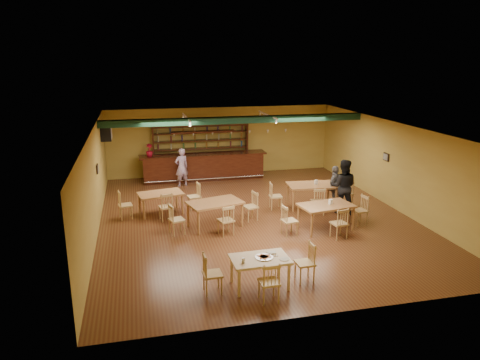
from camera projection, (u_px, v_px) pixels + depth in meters
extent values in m
plane|color=#552B18|center=(255.00, 217.00, 15.12)|extent=(12.00, 12.00, 0.00)
cube|color=#10311E|center=(236.00, 120.00, 16.99)|extent=(10.00, 0.30, 0.25)
cube|color=white|center=(186.00, 117.00, 17.14)|extent=(0.05, 2.50, 0.05)
cube|color=white|center=(268.00, 115.00, 17.84)|extent=(0.05, 2.50, 0.05)
cube|color=white|center=(106.00, 133.00, 17.39)|extent=(0.34, 0.70, 0.48)
cube|color=black|center=(97.00, 169.00, 14.52)|extent=(0.04, 0.34, 0.28)
cube|color=black|center=(386.00, 157.00, 16.23)|extent=(0.04, 0.34, 0.28)
cube|color=#35110A|center=(204.00, 167.00, 19.60)|extent=(5.42, 0.85, 1.13)
cube|color=#35110A|center=(201.00, 151.00, 20.04)|extent=(4.20, 0.40, 2.28)
imported|color=#A60F24|center=(149.00, 150.00, 18.89)|extent=(0.38, 0.38, 0.53)
cube|color=olive|center=(161.00, 203.00, 15.39)|extent=(1.59, 1.12, 0.73)
cube|color=olive|center=(311.00, 196.00, 16.04)|extent=(1.76, 1.16, 0.84)
cube|color=olive|center=(215.00, 214.00, 14.19)|extent=(1.84, 1.39, 0.82)
cube|color=olive|center=(326.00, 217.00, 13.97)|extent=(1.73, 1.19, 0.80)
cube|color=beige|center=(260.00, 272.00, 10.52)|extent=(1.35, 0.89, 0.71)
cylinder|color=silver|center=(264.00, 257.00, 10.44)|extent=(0.40, 0.40, 0.01)
cylinder|color=#EAE5C6|center=(243.00, 260.00, 10.18)|extent=(0.08, 0.08, 0.11)
cube|color=white|center=(271.00, 253.00, 10.67)|extent=(0.20, 0.16, 0.03)
cube|color=silver|center=(269.00, 255.00, 10.52)|extent=(0.33, 0.16, 0.00)
cylinder|color=white|center=(284.00, 259.00, 10.36)|extent=(0.23, 0.23, 0.01)
imported|color=#794697|center=(182.00, 167.00, 18.54)|extent=(0.68, 0.56, 1.58)
imported|color=black|center=(343.00, 186.00, 15.32)|extent=(1.12, 1.02, 1.86)
imported|color=slate|center=(335.00, 186.00, 16.02)|extent=(0.90, 0.84, 1.49)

